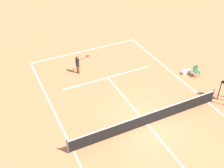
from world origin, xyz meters
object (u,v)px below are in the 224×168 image
(tennis_ball, at_px, (106,86))
(courtside_chair_mid, at_px, (196,71))
(player_serving, at_px, (78,63))
(equipment_bag, at_px, (186,72))

(tennis_ball, height_order, courtside_chair_mid, courtside_chair_mid)
(player_serving, height_order, tennis_ball, player_serving)
(tennis_ball, bearing_deg, equipment_bag, 169.16)
(tennis_ball, bearing_deg, player_serving, -65.56)
(tennis_ball, xyz_separation_m, equipment_bag, (-6.70, 1.28, 0.12))
(player_serving, height_order, equipment_bag, player_serving)
(tennis_ball, xyz_separation_m, courtside_chair_mid, (-7.12, 1.93, 0.50))
(player_serving, bearing_deg, equipment_bag, 42.00)
(courtside_chair_mid, xyz_separation_m, equipment_bag, (0.42, -0.64, -0.38))
(courtside_chair_mid, distance_m, equipment_bag, 0.86)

